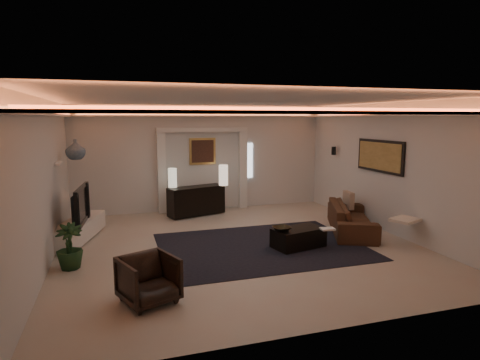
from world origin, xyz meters
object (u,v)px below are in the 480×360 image
object	(u,v)px
sofa	(351,218)
coffee_table	(298,237)
console	(196,201)
armchair	(149,280)

from	to	relation	value
sofa	coffee_table	distance (m)	1.78
coffee_table	console	bearing A→B (deg)	100.50
console	coffee_table	distance (m)	3.58
sofa	coffee_table	world-z (taller)	sofa
sofa	armchair	size ratio (longest dim) A/B	3.01
coffee_table	armchair	xyz separation A→B (m)	(-3.05, -1.60, 0.13)
console	sofa	distance (m)	4.01
console	armchair	distance (m)	5.15
sofa	coffee_table	xyz separation A→B (m)	(-1.64, -0.68, -0.12)
console	coffee_table	bearing A→B (deg)	-83.75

